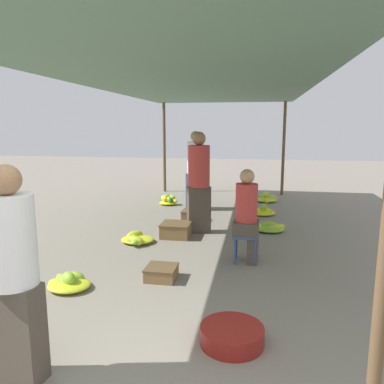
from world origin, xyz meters
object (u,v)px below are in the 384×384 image
(vendor_seated, at_px, (248,215))
(banana_pile_right_2, at_px, (269,228))
(banana_pile_right_0, at_px, (266,199))
(crate_far, at_px, (161,273))
(crate_mid, at_px, (176,230))
(shopper_walking_mid, at_px, (199,181))
(shopper_walking_far, at_px, (196,169))
(basin_black, at_px, (232,335))
(stool, at_px, (246,239))
(banana_pile_left_2, at_px, (137,239))
(banana_pile_left_0, at_px, (68,283))
(banana_pile_left_1, at_px, (168,200))
(crate_near, at_px, (192,216))
(banana_pile_right_1, at_px, (263,211))
(vendor_foreground, at_px, (14,273))

(vendor_seated, xyz_separation_m, banana_pile_right_2, (0.35, 1.66, -0.62))
(banana_pile_right_0, bearing_deg, crate_far, -105.00)
(banana_pile_right_2, bearing_deg, crate_far, -119.38)
(crate_mid, relative_size, shopper_walking_mid, 0.28)
(crate_far, bearing_deg, banana_pile_right_0, 75.00)
(crate_far, relative_size, shopper_walking_far, 0.21)
(banana_pile_right_2, xyz_separation_m, shopper_walking_mid, (-1.24, -0.30, 0.86))
(crate_far, bearing_deg, basin_black, -52.73)
(banana_pile_right_2, xyz_separation_m, crate_mid, (-1.58, -0.64, 0.06))
(stool, xyz_separation_m, basin_black, (-0.05, -2.05, -0.25))
(banana_pile_left_2, bearing_deg, banana_pile_left_0, -97.78)
(banana_pile_right_2, bearing_deg, basin_black, -96.44)
(vendor_seated, distance_m, shopper_walking_mid, 1.64)
(banana_pile_left_1, distance_m, shopper_walking_far, 1.13)
(banana_pile_left_0, distance_m, crate_near, 3.45)
(stool, bearing_deg, banana_pile_left_2, 162.28)
(banana_pile_right_1, bearing_deg, shopper_walking_mid, -126.69)
(banana_pile_right_0, bearing_deg, crate_mid, -115.32)
(banana_pile_left_2, xyz_separation_m, shopper_walking_far, (0.53, 2.65, 0.85))
(vendor_foreground, relative_size, shopper_walking_mid, 0.91)
(banana_pile_left_1, height_order, crate_near, banana_pile_left_1)
(vendor_seated, relative_size, crate_near, 3.41)
(shopper_walking_mid, bearing_deg, crate_mid, -134.73)
(vendor_foreground, height_order, vendor_seated, vendor_foreground)
(banana_pile_right_2, xyz_separation_m, crate_near, (-1.50, 0.45, 0.05))
(vendor_foreground, xyz_separation_m, banana_pile_left_1, (-0.39, 6.33, -0.72))
(banana_pile_right_0, xyz_separation_m, crate_mid, (-1.59, -3.36, 0.05))
(stool, height_order, crate_mid, stool)
(banana_pile_left_0, xyz_separation_m, banana_pile_right_1, (2.30, 4.14, 0.00))
(shopper_walking_far, bearing_deg, banana_pile_right_0, 35.92)
(vendor_seated, xyz_separation_m, basin_black, (-0.06, -2.05, -0.60))
(stool, relative_size, banana_pile_right_2, 0.63)
(banana_pile_left_0, distance_m, crate_far, 1.10)
(banana_pile_right_0, relative_size, banana_pile_right_1, 1.17)
(vendor_seated, height_order, banana_pile_left_2, vendor_seated)
(crate_mid, bearing_deg, banana_pile_right_0, 64.68)
(basin_black, bearing_deg, vendor_seated, 88.20)
(banana_pile_left_0, distance_m, shopper_walking_mid, 2.96)
(banana_pile_right_0, bearing_deg, shopper_walking_far, -144.08)
(banana_pile_left_2, relative_size, shopper_walking_far, 0.37)
(banana_pile_right_1, height_order, shopper_walking_mid, shopper_walking_mid)
(banana_pile_left_1, bearing_deg, banana_pile_right_1, -16.09)
(crate_mid, bearing_deg, banana_pile_left_2, -141.09)
(stool, distance_m, shopper_walking_mid, 1.72)
(crate_near, height_order, crate_mid, crate_mid)
(shopper_walking_mid, bearing_deg, vendor_foreground, -99.53)
(stool, relative_size, basin_black, 0.72)
(stool, xyz_separation_m, crate_far, (-1.00, -0.79, -0.24))
(crate_near, xyz_separation_m, crate_far, (0.12, -2.89, -0.03))
(crate_mid, bearing_deg, banana_pile_right_1, 51.70)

